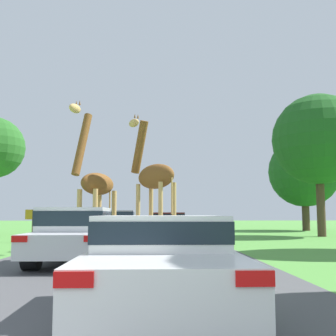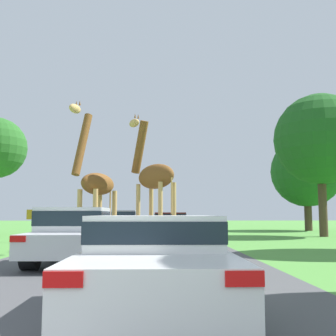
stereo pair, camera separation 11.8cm
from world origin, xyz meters
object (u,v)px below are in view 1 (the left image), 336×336
object	(u,v)px
tree_mid_field	(304,172)
tree_left_edge	(318,140)
car_queue_left	(122,221)
car_lead_maroon	(160,257)
car_queue_right	(168,224)
car_far_ahead	(75,233)
sign_post	(33,219)
giraffe_near_road	(153,177)
giraffe_companion	(95,184)

from	to	relation	value
tree_mid_field	tree_left_edge	bearing A→B (deg)	-104.70
car_queue_left	tree_left_edge	xyz separation A→B (m)	(11.57, -6.07, 4.69)
car_lead_maroon	car_queue_left	world-z (taller)	car_queue_left
tree_left_edge	car_queue_right	bearing A→B (deg)	178.02
car_lead_maroon	car_queue_right	world-z (taller)	car_queue_right
car_far_ahead	sign_post	bearing A→B (deg)	112.35
car_lead_maroon	sign_post	distance (m)	14.53
sign_post	car_far_ahead	bearing A→B (deg)	-67.65
giraffe_near_road	car_queue_right	world-z (taller)	giraffe_near_road
giraffe_near_road	car_far_ahead	distance (m)	3.99
car_lead_maroon	car_queue_left	distance (m)	23.78
tree_mid_field	car_queue_right	bearing A→B (deg)	-143.33
tree_mid_field	giraffe_near_road	bearing A→B (deg)	-123.38
tree_left_edge	tree_mid_field	bearing A→B (deg)	75.30
tree_left_edge	giraffe_near_road	bearing A→B (deg)	-135.31
giraffe_near_road	tree_mid_field	bearing A→B (deg)	22.00
tree_mid_field	giraffe_companion	bearing A→B (deg)	-128.77
car_lead_maroon	tree_left_edge	xyz separation A→B (m)	(9.39, 17.61, 4.82)
giraffe_near_road	car_far_ahead	size ratio (longest dim) A/B	1.10
car_queue_left	tree_mid_field	bearing A→B (deg)	9.29
car_queue_right	car_far_ahead	distance (m)	12.98
giraffe_companion	tree_left_edge	distance (m)	14.76
giraffe_companion	tree_mid_field	bearing A→B (deg)	-104.45
car_queue_right	sign_post	world-z (taller)	sign_post
car_far_ahead	tree_mid_field	world-z (taller)	tree_mid_field
giraffe_near_road	car_lead_maroon	distance (m)	8.43
giraffe_companion	car_lead_maroon	distance (m)	9.30
giraffe_companion	tree_mid_field	size ratio (longest dim) A/B	0.69
car_far_ahead	tree_mid_field	distance (m)	25.06
car_queue_right	car_far_ahead	bearing A→B (deg)	-102.91
giraffe_companion	car_queue_left	xyz separation A→B (m)	(-0.09, 14.76, -1.49)
giraffe_companion	car_lead_maroon	bearing A→B (deg)	127.55
tree_left_edge	tree_mid_field	xyz separation A→B (m)	(2.18, 8.32, -1.00)
giraffe_near_road	car_queue_right	distance (m)	9.87
giraffe_companion	tree_left_edge	xyz separation A→B (m)	(11.48, 8.70, 3.21)
car_far_ahead	tree_left_edge	world-z (taller)	tree_left_edge
car_queue_left	tree_mid_field	xyz separation A→B (m)	(13.75, 2.25, 3.69)
sign_post	car_queue_right	bearing A→B (deg)	35.39
car_queue_left	giraffe_companion	bearing A→B (deg)	-89.67
tree_left_edge	car_far_ahead	bearing A→B (deg)	-132.92
car_far_ahead	sign_post	distance (m)	8.87
car_queue_left	sign_post	xyz separation A→B (m)	(-3.29, -10.22, 0.22)
car_far_ahead	car_queue_right	bearing A→B (deg)	77.09
car_queue_left	car_far_ahead	distance (m)	18.42
car_queue_right	tree_mid_field	size ratio (longest dim) A/B	0.60
sign_post	giraffe_near_road	bearing A→B (deg)	-44.11
car_queue_right	tree_left_edge	size ratio (longest dim) A/B	0.53
car_queue_right	car_queue_left	xyz separation A→B (m)	(-2.98, 5.77, 0.08)
car_lead_maroon	tree_mid_field	xyz separation A→B (m)	(11.57, 25.92, 3.82)
tree_mid_field	car_far_ahead	bearing A→B (deg)	-123.48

